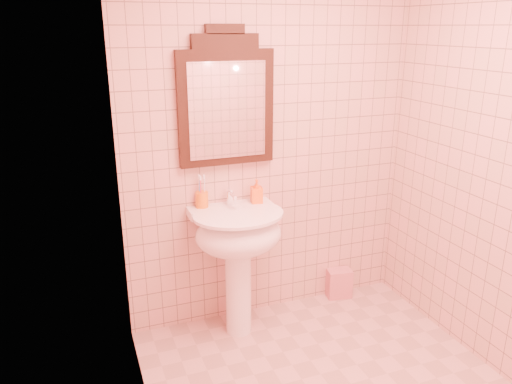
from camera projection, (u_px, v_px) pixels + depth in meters
name	position (u px, v px, depth m)	size (l,w,h in m)	color
back_wall	(270.00, 141.00, 3.32)	(2.00, 0.02, 2.50)	#CAA28D
pedestal_sink	(238.00, 242.00, 3.19)	(0.58, 0.58, 0.86)	white
faucet	(231.00, 198.00, 3.23)	(0.04, 0.16, 0.11)	white
mirror	(226.00, 102.00, 3.10)	(0.62, 0.06, 0.86)	black
toothbrush_cup	(202.00, 199.00, 3.21)	(0.08, 0.08, 0.19)	orange
soap_dispenser	(257.00, 191.00, 3.29)	(0.07, 0.07, 0.16)	orange
towel	(339.00, 283.00, 3.81)	(0.18, 0.12, 0.22)	pink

